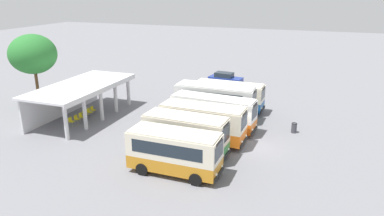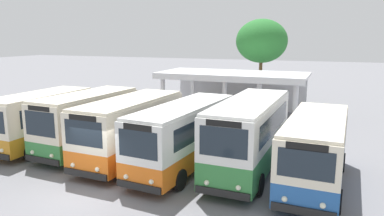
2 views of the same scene
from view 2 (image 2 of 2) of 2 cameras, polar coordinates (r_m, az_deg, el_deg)
The scene contains 15 objects.
ground_plane at distance 15.50m, azimuth -16.31°, elevation -12.96°, with size 180.00×180.00×0.00m, color slate.
city_bus_nearest_orange at distance 22.16m, azimuth -22.62°, elevation -1.44°, with size 2.48×6.55×3.11m.
city_bus_second_in_row at distance 20.46m, azimuth -16.10°, elevation -1.83°, with size 2.59×6.64×3.23m.
city_bus_middle_cream at distance 18.51m, azimuth -9.59°, elevation -2.94°, with size 2.62×7.24×3.19m.
city_bus_fourth_amber at distance 17.20m, azimuth -1.17°, elevation -4.00°, with size 2.71×7.91×3.11m.
city_bus_fifth_blue at distance 16.93m, azimuth 9.01°, elevation -3.87°, with size 2.47×7.93×3.40m.
city_bus_far_end_green at distance 16.02m, azimuth 18.83°, elevation -6.02°, with size 2.51×7.41×2.96m.
terminal_canopy at distance 30.20m, azimuth 6.66°, elevation 4.13°, with size 11.79×5.42×3.40m.
waiting_chair_end_by_column at distance 30.41m, azimuth 1.70°, elevation 0.30°, with size 0.45×0.45×0.86m.
waiting_chair_second_from_end at distance 30.08m, azimuth 2.90°, elevation 0.17°, with size 0.45×0.45×0.86m.
waiting_chair_middle_seat at distance 29.86m, azimuth 4.19°, elevation 0.08°, with size 0.45×0.45×0.86m.
waiting_chair_fourth_seat at distance 29.76m, azimuth 5.55°, elevation 0.02°, with size 0.45×0.45×0.86m.
waiting_chair_fifth_seat at distance 29.55m, azimuth 6.86°, elevation -0.09°, with size 0.45×0.45×0.86m.
waiting_chair_far_end_seat at distance 29.45m, azimuth 8.23°, elevation -0.16°, with size 0.45×0.45×0.86m.
roadside_tree_behind_canopy at distance 35.49m, azimuth 10.88°, elevation 10.28°, with size 4.84×4.84×7.91m.
Camera 2 is at (9.01, -10.99, 6.19)m, focal length 33.95 mm.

